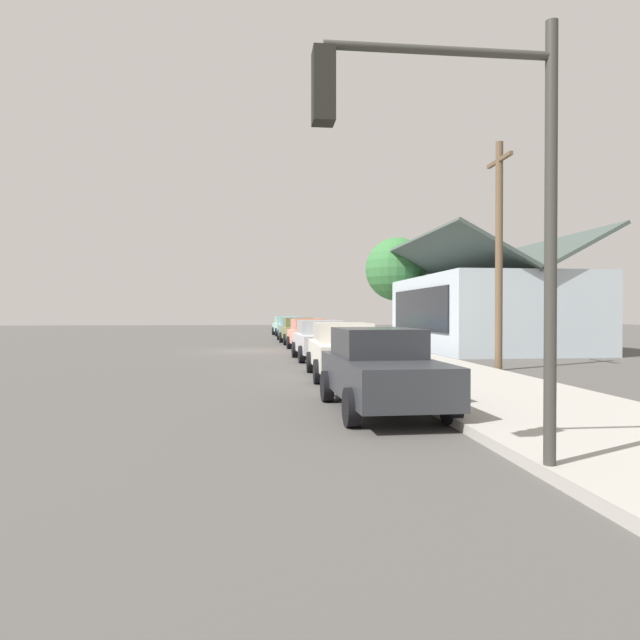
# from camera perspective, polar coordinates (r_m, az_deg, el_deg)

# --- Properties ---
(ground_plane) EXTENTS (120.00, 120.00, 0.00)m
(ground_plane) POSITION_cam_1_polar(r_m,az_deg,el_deg) (28.53, -6.86, -3.08)
(ground_plane) COLOR #4C4947
(sidewalk_curb) EXTENTS (60.00, 4.20, 0.16)m
(sidewalk_curb) POSITION_cam_1_polar(r_m,az_deg,el_deg) (29.01, 4.28, -2.86)
(sidewalk_curb) COLOR #A3A099
(sidewalk_curb) RESTS_ON ground
(car_seafoam) EXTENTS (4.63, 2.18, 1.59)m
(car_seafoam) POSITION_cam_1_polar(r_m,az_deg,el_deg) (47.68, -3.46, -0.57)
(car_seafoam) COLOR #9ED1BC
(car_seafoam) RESTS_ON ground
(car_skyblue) EXTENTS (4.70, 2.19, 1.59)m
(car_skyblue) POSITION_cam_1_polar(r_m,az_deg,el_deg) (41.35, -2.85, -0.76)
(car_skyblue) COLOR #8CB7E0
(car_skyblue) RESTS_ON ground
(car_olive) EXTENTS (4.66, 2.24, 1.59)m
(car_olive) POSITION_cam_1_polar(r_m,az_deg,el_deg) (35.07, -2.18, -1.03)
(car_olive) COLOR olive
(car_olive) RESTS_ON ground
(car_coral) EXTENTS (4.44, 2.12, 1.59)m
(car_coral) POSITION_cam_1_polar(r_m,az_deg,el_deg) (28.94, -1.14, -1.41)
(car_coral) COLOR #EA8C75
(car_coral) RESTS_ON ground
(car_silver) EXTENTS (4.45, 2.16, 1.59)m
(car_silver) POSITION_cam_1_polar(r_m,az_deg,el_deg) (23.17, 0.03, -1.94)
(car_silver) COLOR silver
(car_silver) RESTS_ON ground
(car_ivory) EXTENTS (4.72, 2.10, 1.59)m
(car_ivory) POSITION_cam_1_polar(r_m,az_deg,el_deg) (16.95, 2.38, -2.93)
(car_ivory) COLOR silver
(car_ivory) RESTS_ON ground
(car_charcoal) EXTENTS (4.48, 2.02, 1.59)m
(car_charcoal) POSITION_cam_1_polar(r_m,az_deg,el_deg) (11.18, 6.04, -4.84)
(car_charcoal) COLOR #2D3035
(car_charcoal) RESTS_ON ground
(storefront_building) EXTENTS (12.08, 7.41, 5.74)m
(storefront_building) POSITION_cam_1_polar(r_m,az_deg,el_deg) (30.62, 16.18, 0.91)
(storefront_building) COLOR #ADBCC6
(storefront_building) RESTS_ON ground
(shade_tree) EXTENTS (4.00, 4.00, 6.65)m
(shade_tree) POSITION_cam_1_polar(r_m,az_deg,el_deg) (36.76, 7.65, 4.97)
(shade_tree) COLOR brown
(shade_tree) RESTS_ON ground
(traffic_light_main) EXTENTS (0.37, 2.79, 5.20)m
(traffic_light_main) POSITION_cam_1_polar(r_m,az_deg,el_deg) (6.80, 13.76, 14.25)
(traffic_light_main) COLOR #383833
(traffic_light_main) RESTS_ON ground
(utility_pole_wooden) EXTENTS (1.80, 0.24, 7.50)m
(utility_pole_wooden) POSITION_cam_1_polar(r_m,az_deg,el_deg) (19.88, 17.33, 6.56)
(utility_pole_wooden) COLOR brown
(utility_pole_wooden) RESTS_ON ground
(fire_hydrant_red) EXTENTS (0.22, 0.22, 0.71)m
(fire_hydrant_red) POSITION_cam_1_polar(r_m,az_deg,el_deg) (42.69, -1.03, -1.14)
(fire_hydrant_red) COLOR red
(fire_hydrant_red) RESTS_ON sidewalk_curb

